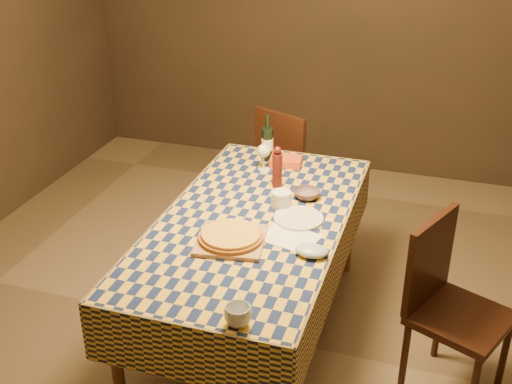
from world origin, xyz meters
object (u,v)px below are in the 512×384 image
at_px(cutting_board, 231,240).
at_px(white_plate, 299,218).
at_px(dining_table, 253,231).
at_px(wine_bottle, 267,143).
at_px(chair_right, 447,299).
at_px(pizza, 231,236).
at_px(bowl, 307,194).
at_px(chair_far, 290,163).

distance_m(cutting_board, white_plate, 0.41).
height_order(dining_table, wine_bottle, wine_bottle).
bearing_deg(wine_bottle, cutting_board, -83.06).
distance_m(white_plate, chair_right, 0.83).
distance_m(cutting_board, chair_right, 1.09).
bearing_deg(wine_bottle, chair_right, -34.89).
bearing_deg(dining_table, pizza, -96.46).
relative_size(dining_table, white_plate, 7.12).
relative_size(bowl, chair_right, 0.16).
bearing_deg(chair_right, chair_far, 130.96).
distance_m(dining_table, bowl, 0.39).
bearing_deg(chair_far, chair_right, -49.04).
height_order(chair_far, chair_right, same).
bearing_deg(white_plate, wine_bottle, 118.72).
height_order(white_plate, chair_far, chair_far).
xyz_separation_m(bowl, white_plate, (0.02, -0.25, -0.02)).
bearing_deg(chair_right, bowl, 155.24).
bearing_deg(cutting_board, pizza, 86.42).
relative_size(wine_bottle, chair_far, 0.31).
bearing_deg(wine_bottle, pizza, -83.06).
relative_size(cutting_board, pizza, 0.97).
bearing_deg(cutting_board, wine_bottle, 96.94).
height_order(bowl, white_plate, bowl).
height_order(dining_table, chair_right, chair_right).
relative_size(cutting_board, bowl, 2.20).
bearing_deg(white_plate, pizza, -128.92).
distance_m(dining_table, chair_far, 1.29).
bearing_deg(bowl, cutting_board, -112.75).
relative_size(pizza, wine_bottle, 1.16).
bearing_deg(chair_right, pizza, -169.08).
distance_m(wine_bottle, chair_right, 1.46).
bearing_deg(dining_table, wine_bottle, 101.40).
bearing_deg(chair_far, dining_table, -83.70).
distance_m(dining_table, cutting_board, 0.27).
height_order(cutting_board, chair_far, chair_far).
relative_size(pizza, white_plate, 1.30).
bearing_deg(wine_bottle, chair_far, 88.67).
xyz_separation_m(cutting_board, chair_right, (1.04, 0.20, -0.26)).
relative_size(chair_far, chair_right, 1.00).
bearing_deg(dining_table, chair_right, -3.19).
height_order(pizza, white_plate, pizza).
xyz_separation_m(bowl, wine_bottle, (-0.36, 0.44, 0.09)).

